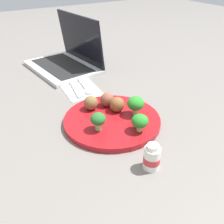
{
  "coord_description": "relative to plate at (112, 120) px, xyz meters",
  "views": [
    {
      "loc": [
        0.52,
        -0.32,
        0.41
      ],
      "look_at": [
        0.0,
        0.0,
        0.04
      ],
      "focal_mm": 40.6,
      "sensor_mm": 36.0,
      "label": 1
    }
  ],
  "objects": [
    {
      "name": "laptop",
      "position": [
        -0.47,
        0.06,
        0.03
      ],
      "size": [
        0.34,
        0.26,
        0.22
      ],
      "color": "silver",
      "rests_on": "ground_plane"
    },
    {
      "name": "knife",
      "position": [
        -0.24,
        -0.0,
        -0.0
      ],
      "size": [
        0.15,
        0.04,
        0.01
      ],
      "color": "silver",
      "rests_on": "napkin"
    },
    {
      "name": "broccoli_floret_front_left",
      "position": [
        0.03,
        -0.06,
        0.04
      ],
      "size": [
        0.04,
        0.04,
        0.05
      ],
      "color": "#95CF71",
      "rests_on": "plate"
    },
    {
      "name": "plate",
      "position": [
        0.0,
        0.0,
        0.0
      ],
      "size": [
        0.28,
        0.28,
        0.02
      ],
      "primitive_type": "cylinder",
      "color": "maroon",
      "rests_on": "ground_plane"
    },
    {
      "name": "broccoli_floret_center",
      "position": [
        0.09,
        0.03,
        0.04
      ],
      "size": [
        0.05,
        0.05,
        0.05
      ],
      "color": "#A9CF73",
      "rests_on": "plate"
    },
    {
      "name": "napkin",
      "position": [
        -0.25,
        0.02,
        -0.01
      ],
      "size": [
        0.18,
        0.13,
        0.01
      ],
      "primitive_type": "cube",
      "rotation": [
        0.0,
        0.0,
        -0.09
      ],
      "color": "white",
      "rests_on": "ground_plane"
    },
    {
      "name": "yogurt_bottle",
      "position": [
        0.2,
        -0.02,
        0.02
      ],
      "size": [
        0.04,
        0.04,
        0.07
      ],
      "color": "white",
      "rests_on": "ground_plane"
    },
    {
      "name": "ground_plane",
      "position": [
        0.0,
        0.0,
        -0.01
      ],
      "size": [
        4.0,
        4.0,
        0.0
      ],
      "primitive_type": "plane",
      "color": "slate"
    },
    {
      "name": "meatball_front_right",
      "position": [
        -0.07,
        0.02,
        0.03
      ],
      "size": [
        0.04,
        0.04,
        0.04
      ],
      "primitive_type": "sphere",
      "color": "brown",
      "rests_on": "plate"
    },
    {
      "name": "fork",
      "position": [
        -0.24,
        0.03,
        -0.0
      ],
      "size": [
        0.12,
        0.03,
        0.01
      ],
      "color": "silver",
      "rests_on": "napkin"
    },
    {
      "name": "meatball_back_left",
      "position": [
        -0.03,
        0.03,
        0.03
      ],
      "size": [
        0.04,
        0.04,
        0.04
      ],
      "primitive_type": "sphere",
      "color": "brown",
      "rests_on": "plate"
    },
    {
      "name": "meatball_center",
      "position": [
        -0.08,
        -0.03,
        0.03
      ],
      "size": [
        0.04,
        0.04,
        0.04
      ],
      "primitive_type": "sphere",
      "color": "brown",
      "rests_on": "plate"
    },
    {
      "name": "broccoli_floret_mid_right",
      "position": [
        0.02,
        0.07,
        0.04
      ],
      "size": [
        0.05,
        0.05,
        0.06
      ],
      "color": "#9DB97F",
      "rests_on": "plate"
    }
  ]
}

